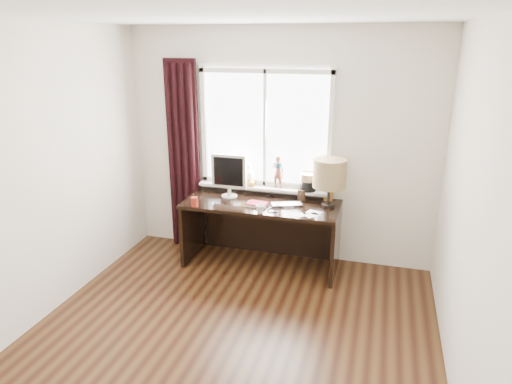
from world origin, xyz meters
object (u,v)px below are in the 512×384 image
(red_cup, at_px, (194,202))
(monitor, at_px, (229,173))
(desk, at_px, (263,220))
(table_lamp, at_px, (330,174))
(mug, at_px, (260,209))
(laptop, at_px, (287,204))

(red_cup, xyz_separation_m, monitor, (0.26, 0.40, 0.23))
(desk, height_order, table_lamp, table_lamp)
(mug, bearing_deg, desk, 100.04)
(monitor, bearing_deg, red_cup, -122.82)
(table_lamp, bearing_deg, red_cup, -164.49)
(mug, bearing_deg, laptop, 53.39)
(red_cup, relative_size, table_lamp, 0.19)
(mug, distance_m, table_lamp, 0.82)
(laptop, xyz_separation_m, table_lamp, (0.43, 0.09, 0.35))
(desk, bearing_deg, monitor, 179.96)
(mug, bearing_deg, table_lamp, 30.50)
(monitor, bearing_deg, desk, -0.04)
(laptop, bearing_deg, mug, -148.71)
(red_cup, height_order, table_lamp, table_lamp)
(laptop, relative_size, desk, 0.19)
(desk, relative_size, monitor, 3.47)
(monitor, bearing_deg, laptop, -8.68)
(laptop, xyz_separation_m, mug, (-0.22, -0.29, 0.03))
(red_cup, distance_m, monitor, 0.52)
(red_cup, distance_m, table_lamp, 1.46)
(monitor, bearing_deg, mug, -40.14)
(laptop, xyz_separation_m, desk, (-0.29, 0.10, -0.26))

